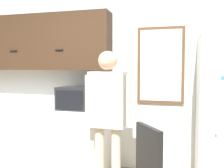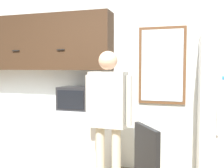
# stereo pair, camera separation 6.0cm
# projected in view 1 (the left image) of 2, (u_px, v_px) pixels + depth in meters

# --- Properties ---
(back_wall) EXTENTS (6.00, 0.06, 2.70)m
(back_wall) POSITION_uv_depth(u_px,v_px,m) (117.00, 77.00, 3.70)
(back_wall) COLOR silver
(back_wall) RESTS_ON ground_plane
(counter) EXTENTS (2.14, 0.56, 0.89)m
(counter) POSITION_uv_depth(u_px,v_px,m) (39.00, 137.00, 3.76)
(counter) COLOR silver
(counter) RESTS_ON ground_plane
(upper_cabinets) EXTENTS (2.14, 0.34, 0.82)m
(upper_cabinets) POSITION_uv_depth(u_px,v_px,m) (42.00, 43.00, 3.78)
(upper_cabinets) COLOR #3D2819
(microwave) EXTENTS (0.55, 0.37, 0.32)m
(microwave) POSITION_uv_depth(u_px,v_px,m) (78.00, 98.00, 3.53)
(microwave) COLOR #232326
(microwave) RESTS_ON counter
(person) EXTENTS (0.58, 0.24, 1.68)m
(person) POSITION_uv_depth(u_px,v_px,m) (108.00, 107.00, 2.94)
(person) COLOR beige
(person) RESTS_ON ground_plane
(window) EXTENTS (0.65, 0.05, 1.07)m
(window) POSITION_uv_depth(u_px,v_px,m) (161.00, 65.00, 3.48)
(window) COLOR brown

